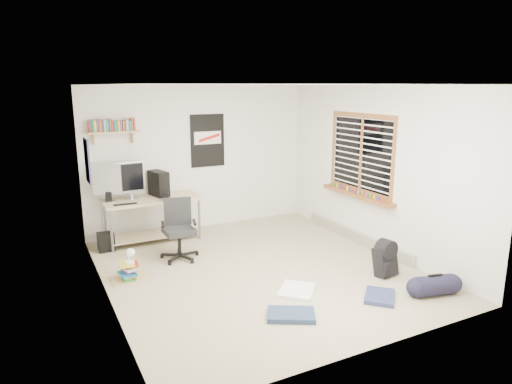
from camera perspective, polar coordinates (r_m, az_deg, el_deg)
name	(u,v)px	position (r m, az deg, el deg)	size (l,w,h in m)	color
floor	(258,270)	(6.42, 0.30, -9.70)	(4.00, 4.50, 0.01)	gray
ceiling	(259,84)	(5.92, 0.33, 13.32)	(4.00, 4.50, 0.01)	white
back_wall	(200,158)	(8.08, -7.07, 4.24)	(4.00, 0.01, 2.50)	silver
left_wall	(101,198)	(5.45, -18.78, -0.70)	(0.01, 4.50, 2.50)	silver
right_wall	(375,169)	(7.17, 14.71, 2.78)	(0.01, 4.50, 2.50)	silver
desk	(153,219)	(7.65, -12.78, -3.30)	(1.53, 0.67, 0.70)	#D0B190
monitor_left	(108,188)	(7.44, -18.06, 0.48)	(0.44, 0.11, 0.49)	#949599
monitor_right	(131,185)	(7.52, -15.35, 0.82)	(0.45, 0.11, 0.49)	#AAAAAF
pc_tower	(159,184)	(7.66, -12.07, 0.98)	(0.19, 0.41, 0.43)	black
keyboard	(125,205)	(7.28, -16.00, -1.53)	(0.36, 0.12, 0.02)	black
speaker_left	(109,198)	(7.45, -17.96, -0.68)	(0.09, 0.09, 0.18)	black
speaker_right	(166,197)	(7.33, -11.14, -0.60)	(0.08, 0.08, 0.16)	black
office_chair	(179,227)	(6.73, -9.62, -4.32)	(0.58, 0.58, 0.89)	black
wall_shelf	(114,132)	(7.54, -17.36, 7.17)	(0.80, 0.22, 0.24)	tan
poster_back_wall	(208,141)	(8.07, -6.06, 6.40)	(0.62, 0.03, 0.92)	black
poster_left_wall	(87,161)	(6.57, -20.35, 3.68)	(0.02, 0.42, 0.60)	navy
window	(360,154)	(7.33, 12.92, 4.68)	(0.10, 1.50, 1.26)	brown
baseboard_heater	(356,236)	(7.64, 12.43, -5.45)	(0.08, 2.50, 0.18)	#B7B2A8
backpack	(385,261)	(6.40, 15.84, -8.33)	(0.30, 0.24, 0.39)	black
duffel_bag	(434,284)	(6.04, 21.41, -10.70)	(0.25, 0.25, 0.49)	black
tshirt	(297,290)	(5.79, 5.14, -12.16)	(0.48, 0.40, 0.04)	silver
jeans_a	(291,315)	(5.21, 4.40, -15.04)	(0.52, 0.33, 0.06)	#22314D
jeans_b	(380,297)	(5.79, 15.20, -12.50)	(0.45, 0.33, 0.06)	navy
book_stack	(128,268)	(6.30, -15.68, -9.16)	(0.49, 0.40, 0.34)	brown
desk_lamp	(129,252)	(6.20, -15.59, -7.23)	(0.13, 0.21, 0.21)	white
subwoofer	(106,242)	(7.44, -18.25, -5.92)	(0.24, 0.24, 0.27)	black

